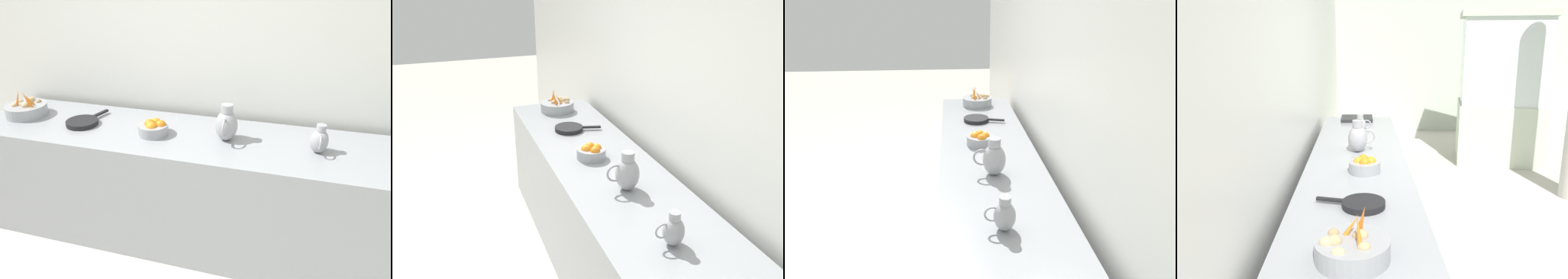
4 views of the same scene
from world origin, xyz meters
The scene contains 7 objects.
tile_wall_left centered at (-1.95, 0.72, 1.50)m, with size 0.10×8.90×3.00m, color silver.
prep_counter centered at (-1.48, 0.22, 0.44)m, with size 0.73×3.29×0.88m, color gray.
vegetable_colander centered at (-1.49, -1.16, 0.93)m, with size 0.31×0.31×0.22m.
orange_bowl centered at (-1.43, -0.07, 0.93)m, with size 0.21×0.21×0.11m.
metal_pitcher_tall centered at (-1.47, 0.44, 1.00)m, with size 0.21×0.15×0.25m.
metal_pitcher_short centered at (-1.45, 1.03, 0.97)m, with size 0.16×0.11×0.19m.
skillet_on_counter centered at (-1.44, -0.64, 0.90)m, with size 0.38×0.23×0.03m.
Camera 2 is at (-0.45, 2.57, 2.21)m, focal length 39.71 mm.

